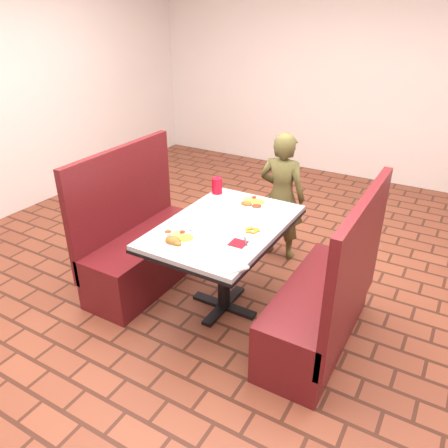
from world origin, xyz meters
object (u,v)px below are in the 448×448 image
at_px(plantain_plate, 252,231).
at_px(red_tumbler, 217,186).
at_px(booth_bench_left, 143,247).
at_px(far_dinner_plate, 253,202).
at_px(diner_person, 282,197).
at_px(near_dinner_plate, 178,237).
at_px(dining_table, 224,236).
at_px(booth_bench_right, 324,305).

xyz_separation_m(plantain_plate, red_tumbler, (-0.58, 0.49, 0.06)).
xyz_separation_m(booth_bench_left, red_tumbler, (0.45, 0.48, 0.49)).
xyz_separation_m(far_dinner_plate, red_tumbler, (-0.37, 0.07, 0.04)).
height_order(booth_bench_left, red_tumbler, booth_bench_left).
distance_m(diner_person, plantain_plate, 1.04).
height_order(booth_bench_left, far_dinner_plate, booth_bench_left).
xyz_separation_m(booth_bench_left, near_dinner_plate, (0.66, -0.38, 0.45)).
xyz_separation_m(dining_table, far_dinner_plate, (0.03, 0.41, 0.12)).
bearing_deg(booth_bench_left, red_tumbler, 46.23).
height_order(near_dinner_plate, far_dinner_plate, near_dinner_plate).
distance_m(dining_table, booth_bench_left, 0.86).
relative_size(booth_bench_right, diner_person, 1.00).
height_order(dining_table, booth_bench_left, booth_bench_left).
distance_m(dining_table, plantain_plate, 0.26).
distance_m(booth_bench_left, near_dinner_plate, 0.88).
distance_m(diner_person, near_dinner_plate, 1.39).
bearing_deg(plantain_plate, booth_bench_right, 1.45).
distance_m(dining_table, red_tumbler, 0.61).
relative_size(near_dinner_plate, plantain_plate, 1.66).
distance_m(booth_bench_right, plantain_plate, 0.71).
bearing_deg(booth_bench_right, diner_person, 127.55).
relative_size(dining_table, far_dinner_plate, 4.46).
xyz_separation_m(booth_bench_right, far_dinner_plate, (-0.77, 0.41, 0.45)).
bearing_deg(plantain_plate, far_dinner_plate, 115.98).
bearing_deg(red_tumbler, diner_person, 53.98).
bearing_deg(booth_bench_right, plantain_plate, -178.55).
height_order(dining_table, near_dinner_plate, near_dinner_plate).
distance_m(booth_bench_left, far_dinner_plate, 1.02).
relative_size(booth_bench_left, red_tumbler, 9.08).
height_order(booth_bench_left, near_dinner_plate, booth_bench_left).
bearing_deg(diner_person, red_tumbler, 52.07).
height_order(far_dinner_plate, plantain_plate, far_dinner_plate).
xyz_separation_m(booth_bench_left, far_dinner_plate, (0.83, 0.41, 0.45)).
relative_size(dining_table, near_dinner_plate, 4.60).
distance_m(dining_table, diner_person, 1.00).
distance_m(booth_bench_left, diner_person, 1.32).
relative_size(booth_bench_left, plantain_plate, 7.56).
xyz_separation_m(dining_table, diner_person, (0.03, 0.99, -0.05)).
height_order(dining_table, red_tumbler, red_tumbler).
relative_size(dining_table, red_tumbler, 9.17).
relative_size(dining_table, booth_bench_right, 1.01).
distance_m(near_dinner_plate, red_tumbler, 0.88).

